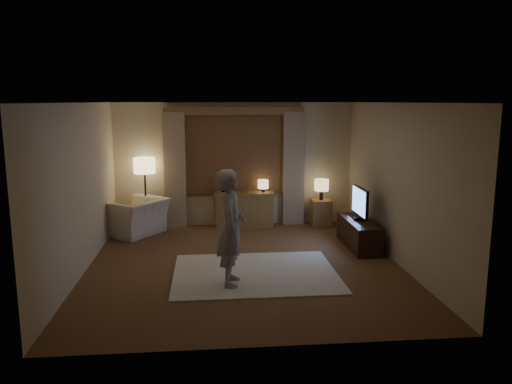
{
  "coord_description": "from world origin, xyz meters",
  "views": [
    {
      "loc": [
        -0.55,
        -7.73,
        2.62
      ],
      "look_at": [
        0.25,
        0.6,
        1.09
      ],
      "focal_mm": 35.0,
      "sensor_mm": 36.0,
      "label": 1
    }
  ],
  "objects": [
    {
      "name": "rug",
      "position": [
        0.14,
        -0.43,
        0.01
      ],
      "size": [
        2.5,
        2.0,
        0.02
      ],
      "primitive_type": "cube",
      "color": "#F1E3CA",
      "rests_on": "floor"
    },
    {
      "name": "armchair",
      "position": [
        -2.01,
        2.09,
        0.36
      ],
      "size": [
        1.41,
        1.45,
        0.71
      ],
      "primitive_type": "imported",
      "rotation": [
        0.0,
        0.0,
        -2.18
      ],
      "color": "beige",
      "rests_on": "floor"
    },
    {
      "name": "picture_frame",
      "position": [
        0.18,
        2.5,
        0.8
      ],
      "size": [
        0.16,
        0.02,
        0.2
      ],
      "primitive_type": "cube",
      "color": "brown",
      "rests_on": "sideboard"
    },
    {
      "name": "person",
      "position": [
        -0.25,
        -0.85,
        0.86
      ],
      "size": [
        0.46,
        0.64,
        1.67
      ],
      "primitive_type": "imported",
      "rotation": [
        0.0,
        0.0,
        1.48
      ],
      "color": "gray",
      "rests_on": "rug"
    },
    {
      "name": "floor_lamp",
      "position": [
        -1.85,
        2.5,
        1.25
      ],
      "size": [
        0.43,
        0.43,
        1.49
      ],
      "color": "black",
      "rests_on": "floor"
    },
    {
      "name": "table_lamp_sideboard",
      "position": [
        0.58,
        2.5,
        0.9
      ],
      "size": [
        0.22,
        0.22,
        0.3
      ],
      "color": "black",
      "rests_on": "sideboard"
    },
    {
      "name": "tv",
      "position": [
        2.15,
        0.82,
        0.83
      ],
      "size": [
        0.2,
        0.84,
        0.6
      ],
      "color": "black",
      "rests_on": "tv_stand"
    },
    {
      "name": "side_table",
      "position": [
        1.82,
        2.45,
        0.28
      ],
      "size": [
        0.4,
        0.4,
        0.56
      ],
      "primitive_type": "cube",
      "color": "brown",
      "rests_on": "floor"
    },
    {
      "name": "plant",
      "position": [
        -0.22,
        2.5,
        0.85
      ],
      "size": [
        0.17,
        0.13,
        0.3
      ],
      "primitive_type": "imported",
      "color": "#999999",
      "rests_on": "sideboard"
    },
    {
      "name": "table_lamp_side",
      "position": [
        1.82,
        2.45,
        0.87
      ],
      "size": [
        0.3,
        0.3,
        0.44
      ],
      "color": "black",
      "rests_on": "side_table"
    },
    {
      "name": "room",
      "position": [
        0.0,
        0.5,
        1.33
      ],
      "size": [
        5.04,
        5.54,
        2.64
      ],
      "color": "brown",
      "rests_on": "ground"
    },
    {
      "name": "tv_stand",
      "position": [
        2.15,
        0.82,
        0.25
      ],
      "size": [
        0.45,
        1.4,
        0.5
      ],
      "primitive_type": "cube",
      "color": "black",
      "rests_on": "floor"
    },
    {
      "name": "sideboard",
      "position": [
        0.18,
        2.5,
        0.35
      ],
      "size": [
        1.2,
        0.4,
        0.7
      ],
      "primitive_type": "cube",
      "color": "brown",
      "rests_on": "floor"
    }
  ]
}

